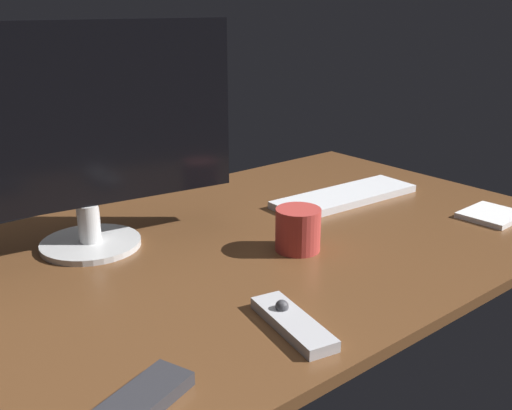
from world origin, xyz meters
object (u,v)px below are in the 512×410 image
monitor (80,129)px  notepad (492,215)px  media_remote (292,322)px  keyboard (345,196)px  coffee_mug (298,230)px

monitor → notepad: 89.05cm
media_remote → monitor: bearing=22.8°
keyboard → notepad: 33.18cm
media_remote → notepad: 66.65cm
media_remote → keyboard: bearing=-42.9°
monitor → notepad: bearing=-20.2°
monitor → coffee_mug: size_ratio=6.93×
keyboard → monitor: bearing=172.0°
keyboard → notepad: (15.80, -29.17, -0.28)cm
notepad → coffee_mug: bearing=162.7°
keyboard → coffee_mug: (-29.82, -14.94, 3.31)cm
monitor → media_remote: 53.48cm
media_remote → coffee_mug: size_ratio=2.04×
keyboard → coffee_mug: 33.52cm
monitor → coffee_mug: (29.98, -26.94, -19.19)cm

